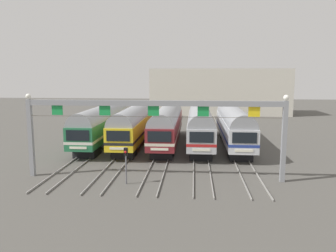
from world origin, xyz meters
The scene contains 10 objects.
ground_plane centered at (0.00, 0.00, 0.00)m, with size 160.00×160.00×0.00m, color #4C4944.
track_bed centered at (0.00, 17.00, 0.07)m, with size 17.44×70.00×0.15m.
commuter_train_green centered at (-7.97, 0.00, 2.69)m, with size 2.88×18.06×5.05m.
commuter_train_yellow centered at (-3.98, -0.01, 2.69)m, with size 2.88×18.06×4.77m.
commuter_train_maroon centered at (0.00, -0.01, 2.69)m, with size 2.88×18.06×4.77m.
commuter_train_stainless centered at (3.98, 0.00, 2.69)m, with size 2.88×18.06×5.05m.
commuter_train_silver centered at (7.97, -0.01, 2.69)m, with size 2.88×18.06×4.77m.
catenary_gantry centered at (0.00, -13.50, 5.23)m, with size 21.17×0.44×6.97m.
yard_signal_mast centered at (-1.99, -15.07, 2.06)m, with size 0.28×0.35×2.95m.
maintenance_building centered at (8.56, 34.45, 4.88)m, with size 29.38×10.00×9.76m, color beige.
Camera 1 is at (3.29, -40.19, 8.51)m, focal length 35.96 mm.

